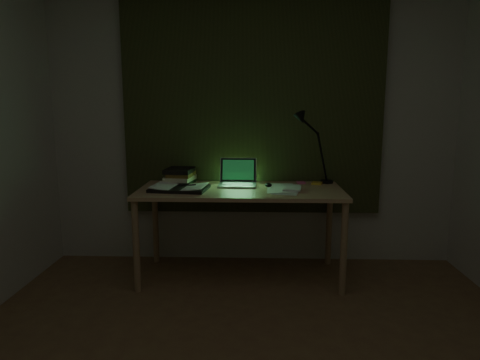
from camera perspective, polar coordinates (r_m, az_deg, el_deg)
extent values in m
cube|color=silver|center=(3.72, 1.69, 8.00)|extent=(3.50, 0.00, 2.50)
cube|color=#2E3219|center=(3.68, 1.71, 11.09)|extent=(2.20, 0.06, 2.00)
ellipsoid|color=black|center=(3.44, 3.79, -0.66)|extent=(0.06, 0.09, 0.03)
cube|color=yellow|center=(3.60, 10.22, -0.43)|extent=(0.10, 0.10, 0.02)
cube|color=pink|center=(3.62, 8.11, -0.34)|extent=(0.07, 0.07, 0.01)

